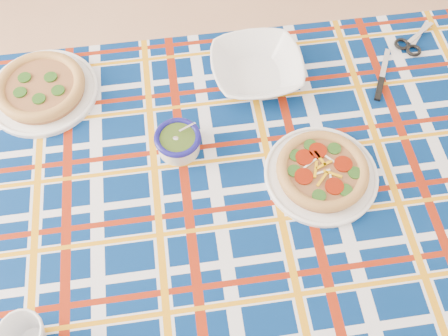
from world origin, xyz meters
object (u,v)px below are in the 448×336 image
(dining_table, at_px, (242,187))
(main_focaccia_plate, at_px, (322,171))
(pesto_bowl, at_px, (178,141))
(serving_bowl, at_px, (257,69))
(mug, at_px, (26,336))

(dining_table, distance_m, main_focaccia_plate, 0.20)
(main_focaccia_plate, relative_size, pesto_bowl, 2.45)
(pesto_bowl, height_order, serving_bowl, pesto_bowl)
(dining_table, relative_size, mug, 19.37)
(dining_table, height_order, mug, mug)
(mug, bearing_deg, dining_table, 27.50)
(main_focaccia_plate, relative_size, serving_bowl, 1.15)
(dining_table, bearing_deg, mug, -145.98)
(serving_bowl, bearing_deg, mug, -108.21)
(dining_table, relative_size, pesto_bowl, 15.05)
(main_focaccia_plate, bearing_deg, mug, -132.22)
(pesto_bowl, xyz_separation_m, mug, (-0.13, -0.50, 0.01))
(dining_table, bearing_deg, serving_bowl, 73.95)
(serving_bowl, height_order, mug, mug)
(pesto_bowl, xyz_separation_m, serving_bowl, (0.12, 0.27, -0.00))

